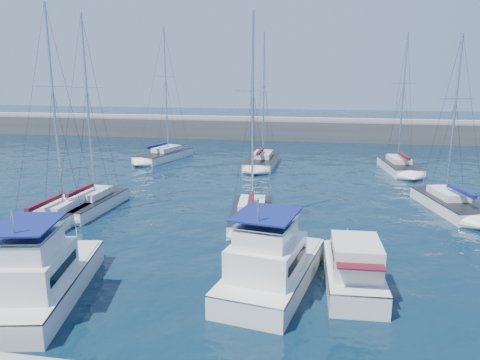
% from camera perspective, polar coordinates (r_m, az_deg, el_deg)
% --- Properties ---
extents(ground, '(220.00, 220.00, 0.00)m').
position_cam_1_polar(ground, '(27.14, -6.58, -10.60)').
color(ground, black).
rests_on(ground, ground).
extents(breakwater, '(160.00, 6.00, 4.45)m').
position_cam_1_polar(breakwater, '(76.73, 4.43, 5.88)').
color(breakwater, '#424244').
rests_on(breakwater, ground).
extents(motor_yacht_port_inner, '(5.13, 9.74, 4.69)m').
position_cam_1_polar(motor_yacht_port_inner, '(24.83, -23.09, -11.13)').
color(motor_yacht_port_inner, silver).
rests_on(motor_yacht_port_inner, ground).
extents(motor_yacht_stbd_inner, '(5.27, 9.36, 4.69)m').
position_cam_1_polar(motor_yacht_stbd_inner, '(24.23, 3.73, -10.64)').
color(motor_yacht_stbd_inner, silver).
rests_on(motor_yacht_stbd_inner, ground).
extents(motor_yacht_stbd_outer, '(3.03, 6.86, 3.20)m').
position_cam_1_polar(motor_yacht_stbd_outer, '(24.88, 13.68, -10.83)').
color(motor_yacht_stbd_outer, silver).
rests_on(motor_yacht_stbd_outer, ground).
extents(sailboat_mid_a, '(3.34, 8.55, 15.78)m').
position_cam_1_polar(sailboat_mid_a, '(36.72, -21.37, -4.12)').
color(sailboat_mid_a, silver).
rests_on(sailboat_mid_a, ground).
extents(sailboat_mid_b, '(3.45, 7.85, 15.44)m').
position_cam_1_polar(sailboat_mid_b, '(39.28, -17.81, -2.72)').
color(sailboat_mid_b, silver).
rests_on(sailboat_mid_b, ground).
extents(sailboat_mid_c, '(3.68, 8.06, 15.24)m').
position_cam_1_polar(sailboat_mid_c, '(34.41, 1.42, -4.32)').
color(sailboat_mid_c, silver).
rests_on(sailboat_mid_c, ground).
extents(sailboat_mid_e, '(4.93, 8.82, 13.98)m').
position_cam_1_polar(sailboat_mid_e, '(40.95, 24.25, -2.67)').
color(sailboat_mid_e, silver).
rests_on(sailboat_mid_e, ground).
extents(sailboat_back_a, '(5.49, 9.34, 16.28)m').
position_cam_1_polar(sailboat_back_a, '(59.24, -9.21, 3.02)').
color(sailboat_back_a, silver).
rests_on(sailboat_back_a, ground).
extents(sailboat_back_b, '(3.33, 8.76, 15.40)m').
position_cam_1_polar(sailboat_back_b, '(54.56, 2.68, 2.29)').
color(sailboat_back_b, silver).
rests_on(sailboat_back_b, ground).
extents(sailboat_back_c, '(4.06, 8.45, 15.18)m').
position_cam_1_polar(sailboat_back_c, '(54.58, 18.86, 1.59)').
color(sailboat_back_c, silver).
rests_on(sailboat_back_c, ground).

